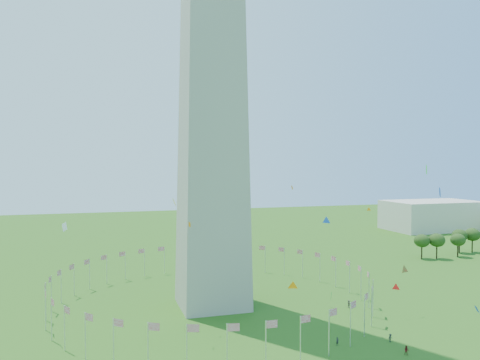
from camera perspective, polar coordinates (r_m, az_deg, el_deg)
flag_ring at (r=124.18m, az=-3.38°, el=-13.04°), size 80.24×80.24×9.00m
gov_building_east_a at (r=281.93m, az=22.37°, el=-4.00°), size 50.00×30.00×16.00m
kites_aloft at (r=101.57m, az=6.00°, el=-8.73°), size 128.58×79.83×32.48m
tree_line_east at (r=211.44m, az=26.32°, el=-6.89°), size 53.30×15.72×9.98m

